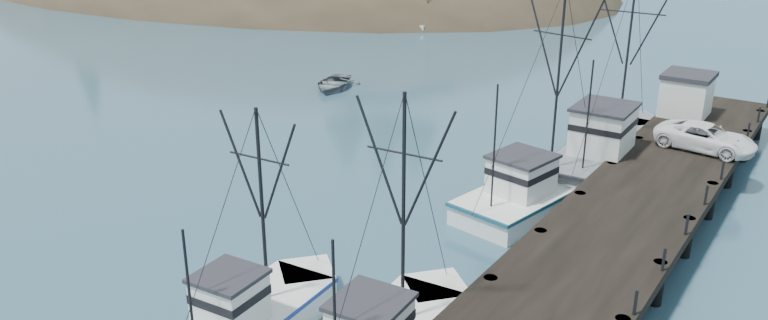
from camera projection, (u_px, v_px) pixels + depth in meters
ground at (177, 303)px, 31.21m from camera, size 400.00×400.00×0.00m
pier at (632, 211)px, 35.78m from camera, size 6.00×44.00×2.00m
headland at (230, 2)px, 132.75m from camera, size 134.80×78.00×51.00m
moored_sailboats at (343, 20)px, 89.83m from camera, size 23.00×14.62×6.35m
trawler_mid at (255, 316)px, 28.81m from camera, size 3.52×9.15×9.35m
trawler_far at (538, 191)px, 40.24m from camera, size 5.69×11.96×12.07m
work_vessel at (610, 152)px, 44.73m from camera, size 4.44×14.29×12.17m
pier_shed at (687, 94)px, 48.52m from camera, size 3.00×3.20×2.80m
pickup_truck at (706, 137)px, 42.49m from camera, size 5.73×3.15×1.52m
motorboat at (333, 88)px, 62.59m from camera, size 5.35×6.31×1.11m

